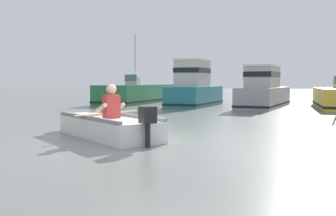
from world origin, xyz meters
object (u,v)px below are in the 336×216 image
Objects in this scene: moored_boat_green at (137,94)px; moored_boat_teal at (194,89)px; moored_boat_grey at (264,92)px; rowboat_with_person at (107,126)px.

moored_boat_green reaches higher than moored_boat_teal.
moored_boat_teal reaches higher than moored_boat_grey.
rowboat_with_person is at bearing -99.53° from moored_boat_grey.
moored_boat_grey is (1.98, 11.80, 0.50)m from rowboat_with_person.
moored_boat_teal is 3.41m from moored_boat_grey.
moored_boat_grey is at bearing 6.22° from moored_boat_teal.
moored_boat_teal is 0.79× the size of moored_boat_grey.
moored_boat_grey is (3.39, 0.37, -0.11)m from moored_boat_teal.
rowboat_with_person is 11.54m from moored_boat_teal.
moored_boat_green is at bearing 170.55° from moored_boat_grey.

